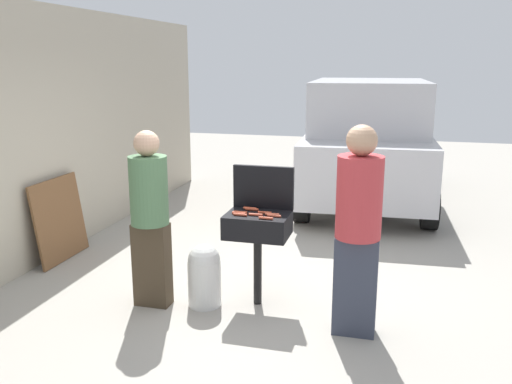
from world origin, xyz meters
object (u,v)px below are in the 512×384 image
Objects in this scene: hot_dog_1 at (265,213)px; hot_dog_2 at (272,214)px; hot_dog_5 at (250,208)px; parked_minivan at (368,141)px; propane_tank at (204,274)px; hot_dog_4 at (252,209)px; hot_dog_0 at (256,215)px; person_left at (150,213)px; hot_dog_9 at (266,218)px; hot_dog_6 at (240,215)px; hot_dog_3 at (274,216)px; leaning_board at (60,219)px; hot_dog_8 at (239,213)px; person_right at (358,224)px; bbq_grill at (258,228)px; hot_dog_7 at (240,212)px.

hot_dog_2 is at bearing -26.34° from hot_dog_1.
hot_dog_5 is 4.37m from parked_minivan.
hot_dog_1 is at bearing 18.18° from propane_tank.
hot_dog_2 is 0.26m from hot_dog_4.
hot_dog_0 is 1.00m from person_left.
propane_tank is (-0.55, -0.18, -0.60)m from hot_dog_1.
parked_minivan reaches higher than hot_dog_9.
hot_dog_1 is at bearing 31.97° from hot_dog_6.
hot_dog_2 is 0.14m from hot_dog_9.
hot_dog_3 is at bearing -34.00° from hot_dog_5.
hot_dog_0 is 0.13× the size of leaning_board.
hot_dog_5 is (-0.26, 0.15, 0.00)m from hot_dog_2.
leaning_board is (-2.42, 0.67, -0.44)m from hot_dog_8.
hot_dog_2 is at bearing -25.58° from person_right.
hot_dog_0 is at bearing -160.66° from hot_dog_2.
hot_dog_8 is (-0.34, -0.00, 0.00)m from hot_dog_3.
hot_dog_2 is 1.15m from person_left.
person_left reaches higher than leaning_board.
hot_dog_5 is (-0.18, 0.11, 0.00)m from hot_dog_1.
parked_minivan reaches higher than hot_dog_3.
person_right is at bearing -20.60° from hot_dog_3.
bbq_grill is 7.02× the size of hot_dog_7.
person_right reaches higher than hot_dog_0.
hot_dog_0 and hot_dog_7 have the same top height.
bbq_grill is at bearing -23.83° from person_right.
hot_dog_6 is (-0.14, -0.11, 0.16)m from bbq_grill.
hot_dog_7 is 1.00× the size of hot_dog_8.
propane_tank is 2.24m from leaning_board.
hot_dog_6 is (-0.05, -0.21, 0.00)m from hot_dog_4.
hot_dog_2 is at bearing -30.91° from hot_dog_5.
person_right is (1.12, -0.33, 0.07)m from hot_dog_7.
hot_dog_6 is at bearing 169.01° from hot_dog_9.
hot_dog_7 is at bearing 1.33° from person_left.
parked_minivan reaches higher than leaning_board.
hot_dog_9 is at bearing -15.81° from leaning_board.
hot_dog_8 is at bearing -157.13° from bbq_grill.
hot_dog_3 is at bearing 0.79° from hot_dog_8.
leaning_board is (-2.50, 0.51, -0.44)m from hot_dog_4.
hot_dog_8 is at bearing -0.79° from person_left.
hot_dog_1 is at bearing -25.95° from person_right.
person_left reaches higher than hot_dog_5.
leaning_board is at bearing 167.46° from hot_dog_1.
hot_dog_5 is at bearing 83.61° from hot_dog_6.
hot_dog_7 is 4.54m from parked_minivan.
person_left is at bearing -164.47° from hot_dog_1.
hot_dog_7 is (-0.22, -0.05, 0.00)m from hot_dog_1.
hot_dog_6 is 0.03× the size of parked_minivan.
bbq_grill is 7.02× the size of hot_dog_4.
hot_dog_2 is 0.21× the size of propane_tank.
hot_dog_7 reaches higher than bbq_grill.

